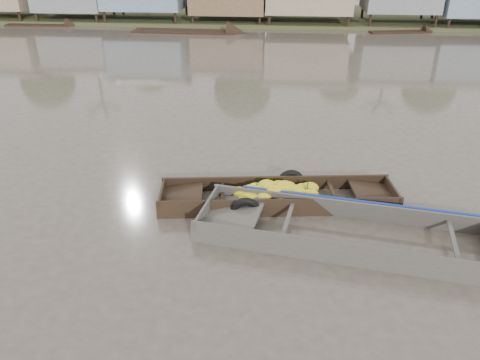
{
  "coord_description": "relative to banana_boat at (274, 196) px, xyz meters",
  "views": [
    {
      "loc": [
        0.64,
        -9.84,
        6.56
      ],
      "look_at": [
        -0.33,
        0.94,
        0.8
      ],
      "focal_mm": 35.0,
      "sensor_mm": 36.0,
      "label": 1
    }
  ],
  "objects": [
    {
      "name": "banana_boat",
      "position": [
        0.0,
        0.0,
        0.0
      ],
      "size": [
        6.55,
        2.28,
        0.88
      ],
      "rotation": [
        0.0,
        0.0,
        0.12
      ],
      "color": "black",
      "rests_on": "ground"
    },
    {
      "name": "viewer_boat",
      "position": [
        2.27,
        -1.63,
        -0.13
      ],
      "size": [
        8.38,
        3.42,
        0.65
      ],
      "rotation": [
        0.0,
        0.0,
        -0.16
      ],
      "color": "#3E3834",
      "rests_on": "ground"
    },
    {
      "name": "distant_boats",
      "position": [
        11.69,
        22.97,
        0.02
      ],
      "size": [
        47.23,
        15.34,
        1.38
      ],
      "color": "black",
      "rests_on": "ground"
    },
    {
      "name": "ground",
      "position": [
        -0.58,
        -1.2,
        -0.21
      ],
      "size": [
        120.0,
        120.0,
        0.0
      ],
      "primitive_type": "plane",
      "color": "#4A4238",
      "rests_on": "ground"
    }
  ]
}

